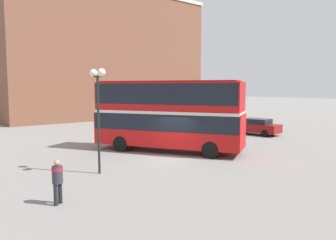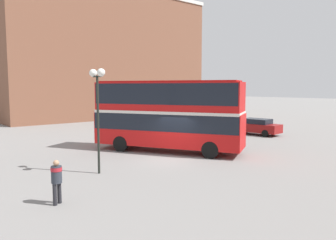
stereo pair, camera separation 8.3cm
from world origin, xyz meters
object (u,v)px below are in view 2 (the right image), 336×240
(double_decker_bus, at_px, (168,111))
(street_lamp_twin_globe, at_px, (97,91))
(parked_car_kerb_near, at_px, (256,126))
(parked_car_kerb_far, at_px, (174,119))
(pedestrian_foreground, at_px, (57,177))

(double_decker_bus, distance_m, street_lamp_twin_globe, 6.91)
(parked_car_kerb_near, height_order, parked_car_kerb_far, parked_car_kerb_far)
(double_decker_bus, xyz_separation_m, pedestrian_foreground, (5.20, -9.75, -1.74))
(pedestrian_foreground, bearing_deg, street_lamp_twin_globe, -77.75)
(double_decker_bus, distance_m, parked_car_kerb_near, 11.72)
(pedestrian_foreground, distance_m, parked_car_kerb_near, 22.15)
(double_decker_bus, bearing_deg, parked_car_kerb_near, 65.98)
(parked_car_kerb_near, relative_size, parked_car_kerb_far, 1.17)
(parked_car_kerb_near, xyz_separation_m, street_lamp_twin_globe, (3.20, -17.91, 3.42))
(double_decker_bus, relative_size, parked_car_kerb_far, 2.46)
(parked_car_kerb_far, relative_size, street_lamp_twin_globe, 0.77)
(street_lamp_twin_globe, bearing_deg, pedestrian_foreground, -47.89)
(parked_car_kerb_near, height_order, street_lamp_twin_globe, street_lamp_twin_globe)
(street_lamp_twin_globe, bearing_deg, parked_car_kerb_near, 100.14)
(parked_car_kerb_near, distance_m, street_lamp_twin_globe, 18.51)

